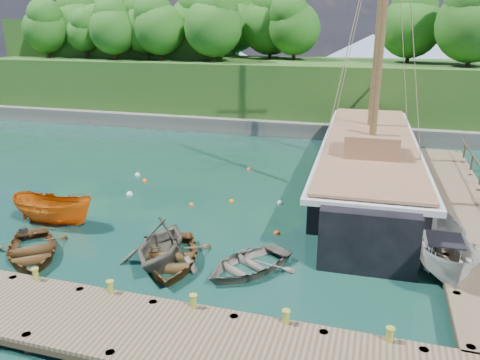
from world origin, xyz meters
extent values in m
plane|color=#123428|center=(0.00, 0.00, 0.00)|extent=(160.00, 160.00, 0.00)
cube|color=brown|center=(2.00, -6.50, 0.54)|extent=(20.00, 3.20, 0.12)
cube|color=black|center=(2.00, -6.50, 0.38)|extent=(20.00, 3.20, 0.20)
cube|color=brown|center=(11.50, 7.00, 0.54)|extent=(3.20, 24.00, 0.12)
cube|color=black|center=(11.50, 7.00, 0.38)|extent=(3.20, 24.00, 0.20)
cylinder|color=black|center=(10.20, 18.70, 0.05)|extent=(0.28, 0.28, 1.10)
cylinder|color=black|center=(12.80, 18.70, 0.05)|extent=(0.28, 0.28, 1.10)
cylinder|color=olive|center=(-4.00, -5.10, 0.00)|extent=(0.26, 0.26, 0.45)
cylinder|color=olive|center=(-1.00, -5.10, 0.00)|extent=(0.26, 0.26, 0.45)
cylinder|color=olive|center=(2.00, -5.10, 0.00)|extent=(0.26, 0.26, 0.45)
cylinder|color=olive|center=(5.00, -5.10, 0.00)|extent=(0.26, 0.26, 0.45)
cylinder|color=olive|center=(8.00, -5.10, 0.00)|extent=(0.26, 0.26, 0.45)
imported|color=#4C2F17|center=(-6.18, -2.80, 0.00)|extent=(5.00, 5.17, 0.87)
imported|color=#5A5548|center=(-0.78, -1.72, 0.00)|extent=(3.67, 4.14, 2.02)
imported|color=brown|center=(-0.34, -1.66, 0.00)|extent=(4.27, 5.07, 0.90)
imported|color=#665F56|center=(2.72, -1.30, 0.00)|extent=(4.44, 4.78, 0.81)
imported|color=#CA5C0E|center=(-7.54, 0.50, 0.00)|extent=(4.39, 1.70, 1.69)
imported|color=#BABAB4|center=(10.00, 0.69, 0.00)|extent=(2.57, 5.60, 2.10)
cube|color=black|center=(6.79, 11.08, 0.89)|extent=(5.93, 16.68, 3.43)
cube|color=black|center=(6.43, 21.69, 0.89)|extent=(3.12, 5.29, 3.09)
cube|color=black|center=(7.12, 1.66, 0.89)|extent=(3.90, 4.37, 3.26)
cube|color=silver|center=(6.79, 11.08, 2.54)|extent=(6.16, 21.87, 0.25)
cube|color=brown|center=(6.79, 11.08, 2.79)|extent=(5.66, 21.38, 0.12)
cube|color=brown|center=(6.92, 7.55, 3.39)|extent=(2.78, 3.09, 1.20)
cylinder|color=brown|center=(6.30, 25.37, 3.99)|extent=(0.48, 6.90, 1.69)
sphere|color=white|center=(-6.13, 5.23, 0.00)|extent=(0.36, 0.36, 0.36)
sphere|color=orange|center=(-2.10, 4.70, 0.00)|extent=(0.28, 0.28, 0.28)
sphere|color=orange|center=(-0.17, 5.78, 0.00)|extent=(0.28, 0.28, 0.28)
sphere|color=silver|center=(2.43, 6.28, 0.00)|extent=(0.32, 0.32, 0.32)
sphere|color=#F85F0A|center=(-6.45, 7.69, 0.00)|extent=(0.30, 0.30, 0.30)
sphere|color=#F83619|center=(-0.89, 11.89, 0.00)|extent=(0.30, 0.30, 0.30)
sphere|color=white|center=(-7.48, 8.66, 0.00)|extent=(0.33, 0.33, 0.33)
sphere|color=orange|center=(3.10, 2.40, 0.00)|extent=(0.28, 0.28, 0.28)
cube|color=#474744|center=(-8.00, 24.00, 0.60)|extent=(50.00, 4.00, 1.40)
cube|color=#274E1C|center=(-8.00, 30.00, 3.00)|extent=(50.00, 14.00, 6.00)
cube|color=#274E1C|center=(-22.00, 34.00, 5.00)|extent=(24.00, 12.00, 10.00)
cylinder|color=#382616|center=(-16.10, 28.11, 6.70)|extent=(0.36, 0.36, 1.40)
sphere|color=#224F1A|center=(-16.10, 28.11, 9.10)|extent=(5.42, 5.42, 5.42)
cylinder|color=#382616|center=(-14.18, 26.81, 6.70)|extent=(0.36, 0.36, 1.40)
sphere|color=#224F1A|center=(-14.18, 26.81, 8.96)|extent=(5.02, 5.02, 5.02)
cylinder|color=#382616|center=(-27.79, 27.27, 6.70)|extent=(0.36, 0.36, 1.40)
sphere|color=#224F1A|center=(-27.79, 27.27, 8.88)|extent=(4.79, 4.79, 4.79)
cylinder|color=#382616|center=(-20.73, 34.78, 6.70)|extent=(0.36, 0.36, 1.40)
sphere|color=#224F1A|center=(-20.73, 34.78, 9.39)|extent=(6.25, 6.25, 6.25)
cylinder|color=#382616|center=(13.91, 26.65, 6.70)|extent=(0.36, 0.36, 1.40)
sphere|color=#224F1A|center=(13.91, 26.65, 9.30)|extent=(6.00, 6.00, 6.00)
cylinder|color=#382616|center=(-25.58, 30.32, 6.70)|extent=(0.36, 0.36, 1.40)
sphere|color=#224F1A|center=(-25.58, 30.32, 9.26)|extent=(5.89, 5.89, 5.89)
cylinder|color=#382616|center=(-1.61, 31.21, 6.70)|extent=(0.36, 0.36, 1.40)
sphere|color=#224F1A|center=(-1.61, 31.21, 9.00)|extent=(5.13, 5.13, 5.13)
cylinder|color=#382616|center=(-21.53, 35.53, 6.70)|extent=(0.36, 0.36, 1.40)
sphere|color=#224F1A|center=(-21.53, 35.53, 8.88)|extent=(4.80, 4.80, 4.80)
cylinder|color=#382616|center=(-10.15, 30.20, 6.70)|extent=(0.36, 0.36, 1.40)
sphere|color=#224F1A|center=(-10.15, 30.20, 9.24)|extent=(5.82, 5.82, 5.82)
cylinder|color=#382616|center=(-4.58, 33.35, 6.70)|extent=(0.36, 0.36, 1.40)
sphere|color=#224F1A|center=(-4.58, 33.35, 9.32)|extent=(6.05, 6.05, 6.05)
cylinder|color=#382616|center=(14.09, 27.65, 6.70)|extent=(0.36, 0.36, 1.40)
sphere|color=#224F1A|center=(14.09, 27.65, 8.87)|extent=(4.77, 4.77, 4.77)
cylinder|color=#382616|center=(-8.51, 26.55, 6.70)|extent=(0.36, 0.36, 1.40)
sphere|color=#224F1A|center=(-8.51, 26.55, 9.11)|extent=(5.47, 5.47, 5.47)
cylinder|color=#382616|center=(9.27, 30.39, 6.70)|extent=(0.36, 0.36, 1.40)
sphere|color=#224F1A|center=(9.27, 30.39, 9.14)|extent=(5.55, 5.55, 5.55)
cylinder|color=#382616|center=(-10.01, 37.76, 6.70)|extent=(0.36, 0.36, 1.40)
sphere|color=#224F1A|center=(-10.01, 37.76, 9.39)|extent=(6.25, 6.25, 6.25)
cylinder|color=#382616|center=(-28.21, 35.82, 6.70)|extent=(0.36, 0.36, 1.40)
sphere|color=#224F1A|center=(-28.21, 35.82, 9.09)|extent=(5.41, 5.41, 5.41)
cylinder|color=#382616|center=(-17.91, 31.40, 6.70)|extent=(0.36, 0.36, 1.40)
sphere|color=#224F1A|center=(-17.91, 31.40, 9.12)|extent=(5.47, 5.47, 5.47)
cylinder|color=#382616|center=(-23.27, 27.64, 6.70)|extent=(0.36, 0.36, 1.40)
sphere|color=#224F1A|center=(-23.27, 27.64, 8.52)|extent=(3.77, 3.77, 3.77)
cylinder|color=#382616|center=(-19.61, 31.47, 6.70)|extent=(0.36, 0.36, 1.40)
sphere|color=#224F1A|center=(-19.61, 31.47, 9.31)|extent=(6.04, 6.04, 6.04)
cylinder|color=#382616|center=(-5.73, 38.37, 6.70)|extent=(0.36, 0.36, 1.40)
sphere|color=#224F1A|center=(-5.73, 38.37, 9.26)|extent=(5.89, 5.89, 5.89)
cylinder|color=#382616|center=(-11.90, 31.02, 6.70)|extent=(0.36, 0.36, 1.40)
sphere|color=#224F1A|center=(-11.90, 31.02, 9.33)|extent=(6.08, 6.08, 6.08)
cylinder|color=#382616|center=(-22.89, 29.25, 6.70)|extent=(0.36, 0.36, 1.40)
sphere|color=#224F1A|center=(-22.89, 29.25, 8.69)|extent=(4.25, 4.25, 4.25)
cylinder|color=#382616|center=(-18.91, 26.06, 6.70)|extent=(0.36, 0.36, 1.40)
sphere|color=#224F1A|center=(-18.91, 26.06, 8.87)|extent=(4.77, 4.77, 4.77)
cube|color=silver|center=(-20.00, 33.00, 10.50)|extent=(4.00, 5.00, 3.00)
cone|color=#728CA5|center=(20.00, 70.00, 4.50)|extent=(36.00, 36.00, 9.00)
cone|color=#728CA5|center=(5.00, 70.00, 4.00)|extent=(32.00, 32.00, 8.00)
cone|color=#728CA5|center=(-30.00, 70.00, 5.00)|extent=(40.00, 40.00, 10.00)
camera|label=1|loc=(7.13, -17.09, 9.12)|focal=35.00mm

